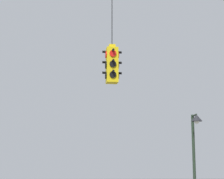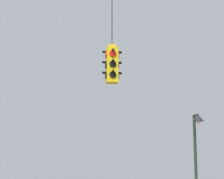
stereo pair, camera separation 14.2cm
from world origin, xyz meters
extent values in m
cube|color=yellow|center=(-3.20, -0.06, 5.01)|extent=(0.34, 0.34, 1.07)
cube|color=yellow|center=(-3.20, -0.06, 5.59)|extent=(0.19, 0.19, 0.10)
cylinder|color=black|center=(-3.20, -0.06, 6.52)|extent=(0.02, 0.02, 1.76)
cylinder|color=red|center=(-3.20, -0.25, 5.33)|extent=(0.20, 0.03, 0.20)
cylinder|color=black|center=(-3.20, -0.29, 5.42)|extent=(0.07, 0.12, 0.07)
cylinder|color=black|center=(-3.20, -0.25, 5.01)|extent=(0.20, 0.03, 0.20)
cylinder|color=black|center=(-3.20, -0.29, 5.10)|extent=(0.07, 0.12, 0.07)
cylinder|color=black|center=(-3.20, -0.25, 4.68)|extent=(0.20, 0.03, 0.20)
cylinder|color=black|center=(-3.20, -0.29, 4.77)|extent=(0.07, 0.12, 0.07)
cylinder|color=red|center=(-3.20, 0.12, 5.33)|extent=(0.20, 0.03, 0.20)
cylinder|color=black|center=(-3.20, 0.17, 5.42)|extent=(0.07, 0.12, 0.07)
cylinder|color=black|center=(-3.20, 0.12, 5.01)|extent=(0.20, 0.03, 0.20)
cylinder|color=black|center=(-3.20, 0.17, 5.10)|extent=(0.07, 0.12, 0.07)
cylinder|color=black|center=(-3.20, 0.12, 4.68)|extent=(0.20, 0.03, 0.20)
cylinder|color=black|center=(-3.20, 0.17, 4.77)|extent=(0.07, 0.12, 0.07)
cylinder|color=red|center=(-3.39, -0.06, 5.33)|extent=(0.03, 0.20, 0.20)
cylinder|color=black|center=(-3.43, -0.06, 5.42)|extent=(0.12, 0.07, 0.07)
cylinder|color=black|center=(-3.39, -0.06, 5.01)|extent=(0.03, 0.20, 0.20)
cylinder|color=black|center=(-3.43, -0.06, 5.10)|extent=(0.12, 0.07, 0.07)
cylinder|color=black|center=(-3.39, -0.06, 4.68)|extent=(0.03, 0.20, 0.20)
cylinder|color=black|center=(-3.43, -0.06, 4.77)|extent=(0.12, 0.07, 0.07)
cylinder|color=red|center=(-3.02, -0.06, 5.33)|extent=(0.03, 0.20, 0.20)
cylinder|color=black|center=(-2.97, -0.06, 5.42)|extent=(0.12, 0.07, 0.07)
cylinder|color=black|center=(-3.02, -0.06, 5.01)|extent=(0.03, 0.20, 0.20)
cylinder|color=black|center=(-2.97, -0.06, 5.10)|extent=(0.12, 0.07, 0.07)
cylinder|color=black|center=(-3.02, -0.06, 4.68)|extent=(0.03, 0.20, 0.20)
cylinder|color=black|center=(-2.97, -0.06, 4.77)|extent=(0.12, 0.07, 0.07)
cylinder|color=#233323|center=(0.78, 4.46, 2.09)|extent=(0.12, 0.12, 4.17)
cylinder|color=#233323|center=(0.78, 4.21, 4.12)|extent=(0.07, 0.49, 0.07)
cone|color=#232328|center=(0.78, 3.97, 3.99)|extent=(0.45, 0.45, 0.27)
sphere|color=silver|center=(0.78, 3.97, 3.85)|extent=(0.20, 0.20, 0.20)
camera|label=1|loc=(-5.04, -12.58, 1.89)|focal=70.00mm
camera|label=2|loc=(-4.89, -12.60, 1.89)|focal=70.00mm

